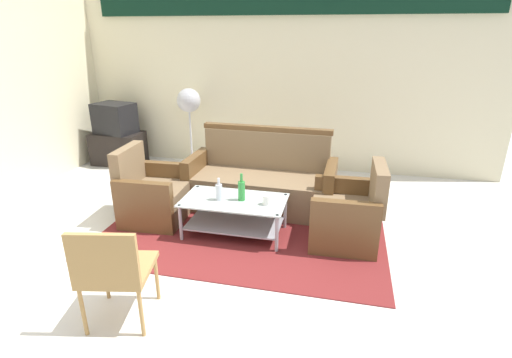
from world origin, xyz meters
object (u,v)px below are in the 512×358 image
(bottle_green, at_px, (242,190))
(pedestal_fan, at_px, (189,105))
(coffee_table, at_px, (234,211))
(cup, at_px, (267,200))
(tv_stand, at_px, (119,148))
(armchair_right, at_px, (347,216))
(armchair_left, at_px, (154,196))
(couch, at_px, (261,183))
(bottle_clear, at_px, (219,192))
(television, at_px, (115,118))
(wicker_chair, at_px, (113,268))

(bottle_green, relative_size, pedestal_fan, 0.23)
(coffee_table, relative_size, cup, 11.00)
(coffee_table, height_order, tv_stand, tv_stand)
(armchair_right, bearing_deg, armchair_left, 87.92)
(couch, bearing_deg, cup, 107.24)
(bottle_clear, distance_m, tv_stand, 3.10)
(couch, bearing_deg, television, -21.70)
(bottle_clear, distance_m, cup, 0.51)
(bottle_green, bearing_deg, armchair_right, 6.29)
(armchair_left, bearing_deg, television, -141.69)
(wicker_chair, bearing_deg, bottle_green, 59.31)
(armchair_right, xyz_separation_m, coffee_table, (-1.18, -0.13, -0.02))
(bottle_green, distance_m, pedestal_fan, 2.43)
(coffee_table, height_order, television, television)
(coffee_table, relative_size, pedestal_fan, 0.87)
(wicker_chair, bearing_deg, coffee_table, 61.97)
(armchair_right, xyz_separation_m, television, (-3.73, 1.79, 0.47))
(armchair_right, height_order, cup, armchair_right)
(couch, bearing_deg, wicker_chair, 77.30)
(armchair_left, relative_size, television, 1.26)
(bottle_green, relative_size, television, 0.44)
(pedestal_fan, bearing_deg, couch, -40.39)
(cup, xyz_separation_m, tv_stand, (-2.90, 1.96, -0.20))
(bottle_green, bearing_deg, wicker_chair, -109.16)
(coffee_table, bearing_deg, tv_stand, 143.00)
(bottle_clear, height_order, tv_stand, bottle_clear)
(armchair_right, bearing_deg, coffee_table, 94.86)
(bottle_clear, height_order, pedestal_fan, pedestal_fan)
(bottle_clear, bearing_deg, coffee_table, 14.74)
(tv_stand, height_order, television, television)
(couch, height_order, bottle_green, couch)
(armchair_right, distance_m, wicker_chair, 2.35)
(armchair_left, xyz_separation_m, cup, (1.38, -0.20, 0.17))
(couch, relative_size, bottle_clear, 7.40)
(couch, bearing_deg, armchair_left, 29.88)
(coffee_table, distance_m, cup, 0.41)
(couch, xyz_separation_m, bottle_green, (-0.05, -0.77, 0.21))
(armchair_left, bearing_deg, couch, 115.88)
(cup, height_order, wicker_chair, wicker_chair)
(armchair_left, height_order, wicker_chair, armchair_left)
(armchair_right, xyz_separation_m, cup, (-0.82, -0.17, 0.17))
(bottle_clear, xyz_separation_m, tv_stand, (-2.39, 1.96, -0.24))
(couch, xyz_separation_m, coffee_table, (-0.13, -0.78, -0.04))
(couch, xyz_separation_m, bottle_clear, (-0.28, -0.82, 0.19))
(pedestal_fan, bearing_deg, cup, -50.93)
(coffee_table, height_order, bottle_clear, bottle_clear)
(bottle_clear, relative_size, pedestal_fan, 0.19)
(armchair_left, height_order, television, television)
(armchair_right, distance_m, television, 4.16)
(armchair_right, distance_m, coffee_table, 1.19)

